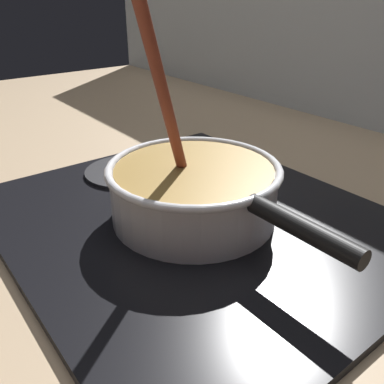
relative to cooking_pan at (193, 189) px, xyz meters
The scene contains 5 objects.
ground 0.21m from the cooking_pan, 89.34° to the right, with size 2.40×1.60×0.04m, color #9E8466.
hob_plate 0.05m from the cooking_pan, behind, with size 0.56×0.48×0.01m, color black.
burner_ring 0.04m from the cooking_pan, behind, with size 0.20×0.20×0.01m, color #592D0C.
spare_burner 0.19m from the cooking_pan, behind, with size 0.14×0.14×0.01m, color #262628.
cooking_pan is the anchor object (origin of this frame).
Camera 1 is at (0.39, -0.11, 0.30)m, focal length 38.38 mm.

